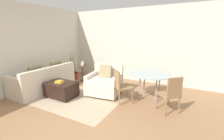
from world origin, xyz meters
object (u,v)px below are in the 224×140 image
couch (45,82)px  tv_remote_secondary (58,81)px  dining_table (150,76)px  armchair (105,83)px  dining_chair_near_left (120,84)px  ottoman (61,89)px  book_stack (59,82)px  tv_remote_primary (55,81)px  dining_chair_near_right (171,93)px  potted_plant (73,73)px  side_table (83,70)px  picture_frame (82,64)px

couch → tv_remote_secondary: size_ratio=14.18×
dining_table → couch: bearing=-163.3°
armchair → dining_chair_near_left: dining_chair_near_left is taller
ottoman → book_stack: (-0.02, -0.04, 0.23)m
couch → dining_chair_near_left: 2.58m
tv_remote_primary → dining_table: size_ratio=0.14×
ottoman → tv_remote_primary: size_ratio=5.20×
ottoman → book_stack: size_ratio=3.35×
ottoman → tv_remote_primary: tv_remote_primary is taller
book_stack → dining_chair_near_right: size_ratio=0.28×
dining_table → tv_remote_secondary: bearing=-157.8°
ottoman → potted_plant: bearing=122.1°
side_table → dining_chair_near_left: (2.13, -1.08, 0.10)m
ottoman → dining_chair_near_left: size_ratio=0.95×
tv_remote_secondary → dining_table: bearing=22.2°
side_table → dining_chair_near_left: bearing=-26.9°
ottoman → potted_plant: (-0.95, 1.52, -0.00)m
ottoman → dining_chair_near_right: 2.99m
armchair → dining_chair_near_right: bearing=-9.1°
picture_frame → dining_chair_near_right: dining_chair_near_right is taller
armchair → dining_chair_near_left: 0.76m
picture_frame → dining_chair_near_left: (2.13, -1.08, -0.17)m
potted_plant → picture_frame: (0.51, 0.03, 0.45)m
potted_plant → dining_chair_near_left: potted_plant is taller
tv_remote_primary → dining_chair_near_left: size_ratio=0.18×
ottoman → dining_table: size_ratio=0.75×
potted_plant → picture_frame: size_ratio=6.32×
tv_remote_primary → dining_chair_near_right: bearing=8.7°
couch → dining_chair_near_left: (2.55, 0.33, 0.23)m
ottoman → picture_frame: (-0.44, 1.55, 0.45)m
tv_remote_secondary → dining_chair_near_right: dining_chair_near_right is taller
tv_remote_primary → dining_chair_near_right: dining_chair_near_right is taller
picture_frame → dining_table: bearing=-9.3°
dining_table → ottoman: bearing=-154.6°
tv_remote_primary → tv_remote_secondary: (0.02, 0.09, 0.00)m
potted_plant → side_table: bearing=3.2°
tv_remote_primary → picture_frame: 1.60m
side_table → dining_table: 2.80m
ottoman → potted_plant: potted_plant is taller
tv_remote_primary → side_table: bearing=98.0°
tv_remote_primary → picture_frame: (-0.22, 1.56, 0.24)m
armchair → side_table: size_ratio=1.74×
ottoman → dining_table: bearing=25.4°
armchair → book_stack: armchair is taller
couch → dining_chair_near_right: size_ratio=2.19×
dining_table → dining_chair_near_left: bearing=-135.0°
tv_remote_primary → picture_frame: picture_frame is taller
tv_remote_secondary → picture_frame: picture_frame is taller
couch → tv_remote_secondary: bearing=-6.1°
dining_table → dining_chair_near_left: size_ratio=1.26×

